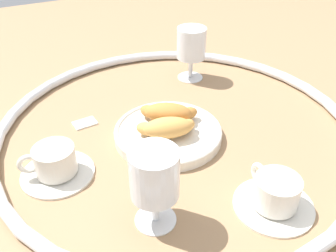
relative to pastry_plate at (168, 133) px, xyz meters
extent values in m
plane|color=#997551|center=(0.03, 0.01, -0.01)|extent=(2.20, 2.20, 0.00)
torus|color=silver|center=(0.03, 0.01, 0.00)|extent=(0.77, 0.77, 0.02)
cylinder|color=silver|center=(0.00, 0.00, 0.00)|extent=(0.23, 0.23, 0.02)
torus|color=silver|center=(0.00, 0.00, 0.01)|extent=(0.23, 0.23, 0.01)
ellipsoid|color=#D6994C|center=(-0.01, -0.02, 0.03)|extent=(0.11, 0.08, 0.04)
ellipsoid|color=#D6994C|center=(0.03, -0.03, 0.02)|extent=(0.05, 0.04, 0.03)
ellipsoid|color=#D6994C|center=(-0.05, 0.00, 0.02)|extent=(0.05, 0.05, 0.03)
ellipsoid|color=#BC7A38|center=(0.01, 0.02, 0.03)|extent=(0.11, 0.09, 0.04)
ellipsoid|color=#BC7A38|center=(0.06, 0.01, 0.02)|extent=(0.05, 0.03, 0.03)
ellipsoid|color=#BC7A38|center=(-0.02, 0.06, 0.02)|extent=(0.04, 0.05, 0.03)
cylinder|color=silver|center=(-0.24, -0.01, -0.01)|extent=(0.14, 0.14, 0.01)
cylinder|color=silver|center=(-0.24, -0.01, 0.02)|extent=(0.08, 0.08, 0.05)
cylinder|color=brown|center=(-0.24, -0.01, 0.04)|extent=(0.07, 0.07, 0.01)
torus|color=silver|center=(-0.28, 0.00, 0.02)|extent=(0.04, 0.01, 0.04)
cylinder|color=silver|center=(0.07, -0.26, -0.01)|extent=(0.14, 0.14, 0.01)
cylinder|color=silver|center=(0.07, -0.26, 0.02)|extent=(0.08, 0.08, 0.05)
cylinder|color=#937A60|center=(0.07, -0.26, 0.04)|extent=(0.07, 0.07, 0.01)
torus|color=silver|center=(0.07, -0.21, 0.02)|extent=(0.01, 0.04, 0.04)
cylinder|color=white|center=(0.18, 0.22, -0.01)|extent=(0.07, 0.07, 0.01)
cylinder|color=white|center=(0.18, 0.22, 0.02)|extent=(0.01, 0.01, 0.05)
cylinder|color=white|center=(0.18, 0.22, 0.09)|extent=(0.08, 0.08, 0.08)
cylinder|color=gold|center=(0.18, 0.22, 0.08)|extent=(0.07, 0.07, 0.07)
cylinder|color=white|center=(-0.12, -0.19, -0.01)|extent=(0.07, 0.07, 0.01)
cylinder|color=white|center=(-0.12, -0.19, 0.02)|extent=(0.01, 0.01, 0.05)
cylinder|color=white|center=(-0.12, -0.19, 0.09)|extent=(0.08, 0.08, 0.08)
cylinder|color=yellow|center=(-0.12, -0.19, 0.07)|extent=(0.07, 0.07, 0.05)
cube|color=white|center=(-0.14, 0.13, -0.01)|extent=(0.05, 0.04, 0.01)
camera|label=1|loc=(-0.29, -0.57, 0.46)|focal=39.70mm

